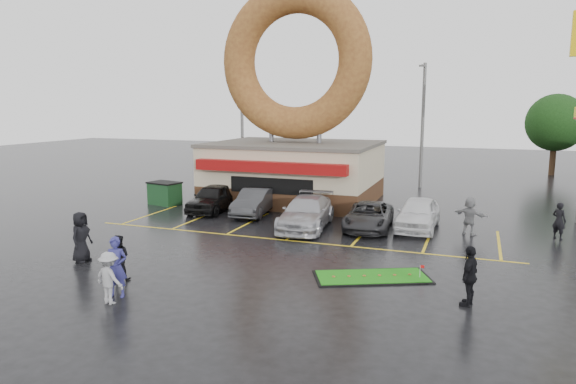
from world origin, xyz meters
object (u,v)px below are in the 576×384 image
(donut_shop, at_px, (295,130))
(streetlight_left, at_px, (242,121))
(person_blue, at_px, (116,267))
(car_white, at_px, (418,214))
(car_black, at_px, (213,198))
(person_cameraman, at_px, (470,276))
(dumpster, at_px, (165,194))
(car_dgrey, at_px, (255,202))
(putting_green, at_px, (372,277))
(streetlight_mid, at_px, (423,122))
(car_silver, at_px, (306,213))
(car_grey, at_px, (369,216))

(donut_shop, distance_m, streetlight_left, 9.87)
(donut_shop, height_order, person_blue, donut_shop)
(car_white, bearing_deg, car_black, 179.35)
(donut_shop, bearing_deg, streetlight_left, 135.22)
(person_cameraman, xyz_separation_m, dumpster, (-17.86, 10.60, -0.28))
(car_dgrey, distance_m, putting_green, 11.69)
(person_blue, bearing_deg, putting_green, 16.48)
(streetlight_mid, xyz_separation_m, dumpster, (-13.98, -12.11, -4.13))
(car_dgrey, height_order, car_silver, car_silver)
(car_grey, xyz_separation_m, putting_green, (1.60, -7.17, -0.61))
(person_cameraman, bearing_deg, person_blue, -56.67)
(car_white, xyz_separation_m, person_cameraman, (2.56, -9.39, 0.16))
(streetlight_left, relative_size, streetlight_mid, 1.00)
(car_grey, distance_m, car_white, 2.39)
(streetlight_left, bearing_deg, dumpster, -89.89)
(car_white, bearing_deg, car_silver, -161.39)
(streetlight_left, height_order, car_black, streetlight_left)
(car_grey, distance_m, dumpster, 13.17)
(car_silver, bearing_deg, car_white, 11.46)
(car_black, relative_size, car_dgrey, 1.03)
(person_cameraman, relative_size, dumpster, 1.04)
(car_silver, xyz_separation_m, car_white, (5.20, 1.62, 0.01))
(car_white, distance_m, person_cameraman, 9.74)
(donut_shop, height_order, person_cameraman, donut_shop)
(car_grey, height_order, dumpster, dumpster)
(car_silver, height_order, car_grey, car_silver)
(person_blue, xyz_separation_m, person_cameraman, (10.47, 3.12, -0.04))
(car_white, bearing_deg, person_cameraman, -73.39)
(person_blue, bearing_deg, car_white, 41.65)
(donut_shop, relative_size, car_dgrey, 3.10)
(car_black, bearing_deg, car_grey, -12.19)
(car_dgrey, distance_m, car_silver, 4.20)
(car_grey, bearing_deg, car_silver, -167.44)
(car_silver, height_order, putting_green, car_silver)
(dumpster, bearing_deg, car_silver, -3.54)
(donut_shop, relative_size, dumpster, 7.50)
(donut_shop, distance_m, person_cameraman, 18.68)
(putting_green, bearing_deg, person_blue, -147.46)
(donut_shop, relative_size, person_cameraman, 7.23)
(car_white, relative_size, person_cameraman, 2.44)
(car_black, xyz_separation_m, car_silver, (6.33, -2.02, 0.00))
(car_grey, xyz_separation_m, dumpster, (-13.02, 1.94, 0.01))
(car_grey, bearing_deg, car_black, 168.71)
(person_cameraman, bearing_deg, streetlight_mid, -153.56)
(donut_shop, bearing_deg, car_white, -32.86)
(car_dgrey, distance_m, person_cameraman, 15.07)
(putting_green, bearing_deg, car_grey, 102.55)
(person_cameraman, bearing_deg, streetlight_left, -123.78)
(car_dgrey, height_order, dumpster, car_dgrey)
(car_silver, relative_size, person_blue, 2.73)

